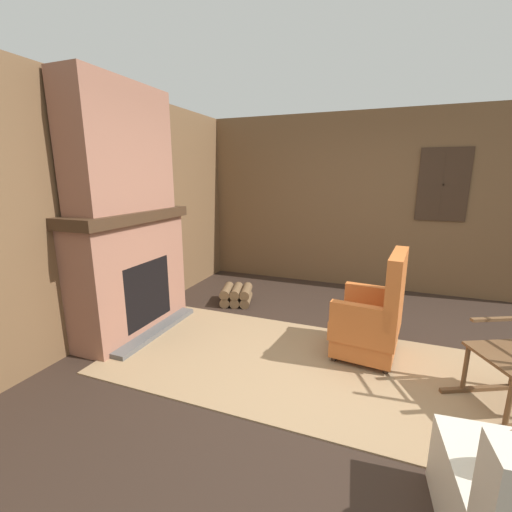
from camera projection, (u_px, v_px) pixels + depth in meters
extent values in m
plane|color=#2D2119|center=(344.00, 370.00, 3.13)|extent=(14.00, 14.00, 0.00)
cube|color=brown|center=(108.00, 213.00, 3.74)|extent=(0.06, 5.75, 2.66)
cube|color=brown|center=(371.00, 203.00, 5.19)|extent=(5.75, 0.06, 2.66)
cube|color=#382619|center=(443.00, 185.00, 4.76)|extent=(0.65, 0.02, 1.01)
cube|color=silver|center=(443.00, 185.00, 4.77)|extent=(0.61, 0.01, 0.97)
cube|color=#382619|center=(443.00, 185.00, 4.76)|extent=(0.02, 0.02, 0.97)
cube|color=#382619|center=(443.00, 185.00, 4.76)|extent=(0.61, 0.02, 0.02)
cube|color=#93604C|center=(132.00, 277.00, 3.81)|extent=(0.44, 1.41, 1.25)
cube|color=black|center=(146.00, 292.00, 3.78)|extent=(0.08, 0.74, 0.70)
cube|color=#565451|center=(157.00, 331.00, 3.84)|extent=(0.16, 1.27, 0.06)
cube|color=#3D2819|center=(126.00, 216.00, 3.65)|extent=(0.54, 1.51, 0.11)
cube|color=#93604C|center=(120.00, 149.00, 3.49)|extent=(0.39, 1.24, 1.28)
cube|color=#997A56|center=(302.00, 365.00, 3.19)|extent=(3.70, 1.72, 0.01)
cube|color=#C6662D|center=(365.00, 337.00, 3.36)|extent=(0.62, 0.71, 0.24)
cube|color=#C6662D|center=(366.00, 323.00, 3.33)|extent=(0.66, 0.75, 0.18)
cube|color=#C6662D|center=(396.00, 287.00, 3.13)|extent=(0.19, 0.70, 0.64)
cube|color=#C6662D|center=(360.00, 316.00, 3.03)|extent=(0.53, 0.15, 0.20)
cube|color=#C6662D|center=(371.00, 295.00, 3.55)|extent=(0.53, 0.15, 0.20)
cylinder|color=#332319|center=(334.00, 358.00, 3.26)|extent=(0.06, 0.06, 0.06)
cylinder|color=#332319|center=(347.00, 335.00, 3.74)|extent=(0.06, 0.06, 0.06)
cylinder|color=#332319|center=(386.00, 371.00, 3.05)|extent=(0.06, 0.06, 0.06)
cylinder|color=#332319|center=(392.00, 344.00, 3.53)|extent=(0.06, 0.06, 0.06)
cube|color=brown|center=(486.00, 389.00, 2.81)|extent=(0.74, 0.39, 0.04)
cylinder|color=brown|center=(509.00, 402.00, 2.32)|extent=(0.05, 0.05, 0.38)
cylinder|color=brown|center=(466.00, 367.00, 2.75)|extent=(0.05, 0.05, 0.38)
cube|color=brown|center=(498.00, 319.00, 2.67)|extent=(0.42, 0.23, 0.02)
cylinder|color=brown|center=(227.00, 299.00, 4.75)|extent=(0.24, 0.44, 0.13)
cylinder|color=brown|center=(237.00, 299.00, 4.73)|extent=(0.24, 0.44, 0.13)
cylinder|color=brown|center=(246.00, 299.00, 4.72)|extent=(0.24, 0.44, 0.13)
cylinder|color=brown|center=(227.00, 291.00, 4.72)|extent=(0.24, 0.44, 0.13)
cylinder|color=brown|center=(236.00, 291.00, 4.71)|extent=(0.24, 0.44, 0.13)
cylinder|color=brown|center=(246.00, 291.00, 4.69)|extent=(0.24, 0.44, 0.13)
ellipsoid|color=#99B29E|center=(95.00, 209.00, 3.32)|extent=(0.13, 0.13, 0.11)
cylinder|color=white|center=(94.00, 193.00, 3.28)|extent=(0.07, 0.07, 0.20)
cube|color=black|center=(139.00, 203.00, 3.89)|extent=(0.15, 0.27, 0.13)
cube|color=silver|center=(144.00, 203.00, 3.86)|extent=(0.01, 0.04, 0.02)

